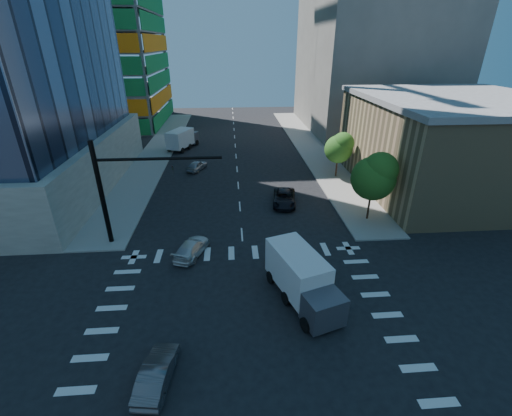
{
  "coord_description": "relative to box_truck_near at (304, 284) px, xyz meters",
  "views": [
    {
      "loc": [
        -0.75,
        -15.17,
        15.91
      ],
      "look_at": [
        1.0,
        8.0,
        4.61
      ],
      "focal_mm": 24.0,
      "sensor_mm": 36.0,
      "label": 1
    }
  ],
  "objects": [
    {
      "name": "ground",
      "position": [
        -3.8,
        -2.73,
        -1.45
      ],
      "size": [
        160.0,
        160.0,
        0.0
      ],
      "primitive_type": "plane",
      "color": "black",
      "rests_on": "ground"
    },
    {
      "name": "road_markings",
      "position": [
        -3.8,
        -2.73,
        -1.45
      ],
      "size": [
        20.0,
        20.0,
        0.01
      ],
      "primitive_type": "cube",
      "color": "silver",
      "rests_on": "ground"
    },
    {
      "name": "sidewalk_ne",
      "position": [
        8.7,
        37.27,
        -1.38
      ],
      "size": [
        5.0,
        60.0,
        0.15
      ],
      "primitive_type": "cube",
      "color": "gray",
      "rests_on": "ground"
    },
    {
      "name": "sidewalk_nw",
      "position": [
        -16.3,
        37.27,
        -1.38
      ],
      "size": [
        5.0,
        60.0,
        0.15
      ],
      "primitive_type": "cube",
      "color": "gray",
      "rests_on": "ground"
    },
    {
      "name": "commercial_building",
      "position": [
        21.2,
        19.27,
        3.86
      ],
      "size": [
        20.5,
        22.5,
        10.6
      ],
      "color": "#A0875C",
      "rests_on": "ground"
    },
    {
      "name": "bg_building_ne",
      "position": [
        23.2,
        52.27,
        12.55
      ],
      "size": [
        24.0,
        30.0,
        28.0
      ],
      "primitive_type": "cube",
      "color": "#65605B",
      "rests_on": "ground"
    },
    {
      "name": "signal_mast_nw",
      "position": [
        -13.8,
        8.77,
        4.04
      ],
      "size": [
        10.2,
        0.4,
        9.0
      ],
      "color": "black",
      "rests_on": "sidewalk_nw"
    },
    {
      "name": "tree_south",
      "position": [
        8.82,
        11.18,
        3.23
      ],
      "size": [
        4.16,
        4.16,
        6.82
      ],
      "color": "#382316",
      "rests_on": "sidewalk_ne"
    },
    {
      "name": "tree_north",
      "position": [
        9.12,
        23.18,
        2.53
      ],
      "size": [
        3.54,
        3.52,
        5.78
      ],
      "color": "#382316",
      "rests_on": "sidewalk_ne"
    },
    {
      "name": "car_nb_far",
      "position": [
        1.04,
        15.53,
        -0.75
      ],
      "size": [
        3.07,
        5.37,
        1.41
      ],
      "primitive_type": "imported",
      "rotation": [
        0.0,
        0.0,
        -0.15
      ],
      "color": "black",
      "rests_on": "ground"
    },
    {
      "name": "car_sb_near",
      "position": [
        -8.07,
        6.36,
        -0.82
      ],
      "size": [
        3.12,
        4.68,
        1.26
      ],
      "primitive_type": "imported",
      "rotation": [
        0.0,
        0.0,
        2.8
      ],
      "color": "silver",
      "rests_on": "ground"
    },
    {
      "name": "car_sb_mid",
      "position": [
        -9.3,
        27.31,
        -0.79
      ],
      "size": [
        2.94,
        4.18,
        1.32
      ],
      "primitive_type": "imported",
      "rotation": [
        0.0,
        0.0,
        2.74
      ],
      "color": "#9C9DA3",
      "rests_on": "ground"
    },
    {
      "name": "car_sb_cross",
      "position": [
        -8.71,
        -5.52,
        -0.8
      ],
      "size": [
        1.89,
        4.14,
        1.31
      ],
      "primitive_type": "imported",
      "rotation": [
        0.0,
        0.0,
        3.01
      ],
      "color": "#515055",
      "rests_on": "ground"
    },
    {
      "name": "box_truck_near",
      "position": [
        0.0,
        0.0,
        0.0
      ],
      "size": [
        4.5,
        6.78,
        3.28
      ],
      "rotation": [
        0.0,
        0.0,
        0.32
      ],
      "color": "black",
      "rests_on": "ground"
    },
    {
      "name": "box_truck_far",
      "position": [
        -12.3,
        38.31,
        -0.03
      ],
      "size": [
        4.81,
        6.67,
        3.22
      ],
      "rotation": [
        0.0,
        0.0,
        2.74
      ],
      "color": "black",
      "rests_on": "ground"
    }
  ]
}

